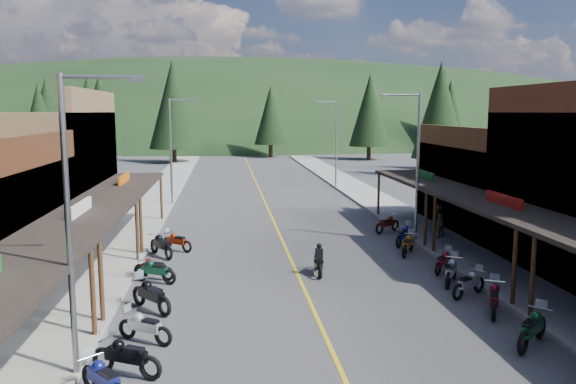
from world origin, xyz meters
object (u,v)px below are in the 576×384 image
object	(u,v)px
bike_west_10	(161,244)
pine_8	(40,122)
bike_west_7	(151,294)
bike_east_6	(494,297)
bike_east_11	(404,234)
pine_11	(440,110)
pine_1	(88,110)
pine_4	(370,110)
pine_7	(47,110)
bike_west_6	(145,325)
bike_east_5	(532,327)
rider_on_bike	(318,261)
pine_3	(271,115)
pine_9	(450,117)
bike_west_8	(155,270)
pine_6	(536,115)
streetlight_0	(74,213)
pine_10	(100,114)
streetlight_1	(173,146)
bike_west_9	(154,267)
bike_west_5	(126,355)
bike_east_7	(469,282)
shop_east_3	(504,187)
bike_east_8	(451,270)
bike_east_12	(387,223)
bike_west_11	(177,240)
bike_west_4	(103,378)
pine_2	(173,104)
streetlight_2	(415,161)
shop_west_3	(29,176)
streetlight_3	(335,140)
pine_5	(444,106)
bike_east_10	(408,243)

from	to	relation	value
bike_west_10	pine_8	bearing A→B (deg)	83.76
bike_west_7	bike_east_6	size ratio (longest dim) A/B	1.06
bike_east_11	pine_11	bearing A→B (deg)	102.42
pine_1	bike_west_10	distance (m)	66.19
pine_4	pine_7	world-z (taller)	same
bike_west_6	bike_east_5	size ratio (longest dim) A/B	0.89
rider_on_bike	pine_3	bearing A→B (deg)	89.94
pine_9	bike_west_8	distance (m)	52.54
pine_3	pine_6	xyz separation A→B (m)	(42.00, -2.00, 0.00)
streetlight_0	bike_west_6	xyz separation A→B (m)	(1.36, 2.11, -3.90)
pine_4	pine_10	distance (m)	37.37
streetlight_1	bike_east_6	xyz separation A→B (m)	(13.20, -24.67, -3.85)
bike_west_9	rider_on_bike	size ratio (longest dim) A/B	0.97
pine_6	bike_west_10	world-z (taller)	pine_6
pine_10	bike_west_6	world-z (taller)	pine_10
bike_west_5	bike_east_7	xyz separation A→B (m)	(11.93, 5.22, -0.04)
pine_4	bike_east_7	size ratio (longest dim) A/B	6.30
bike_west_5	bike_west_7	xyz separation A→B (m)	(0.03, 4.97, 0.04)
shop_east_3	bike_east_5	world-z (taller)	shop_east_3
bike_east_8	bike_west_6	bearing A→B (deg)	-126.66
bike_east_12	bike_west_8	bearing A→B (deg)	-90.75
pine_6	bike_east_8	size ratio (longest dim) A/B	5.26
pine_6	bike_west_11	bearing A→B (deg)	-132.46
bike_west_9	rider_on_bike	bearing A→B (deg)	-65.25
pine_1	pine_10	bearing A→B (deg)	-73.30
bike_west_11	bike_west_6	bearing A→B (deg)	-141.37
bike_west_5	bike_east_11	bearing A→B (deg)	-14.84
pine_10	bike_west_11	size ratio (longest dim) A/B	6.04
bike_west_4	bike_east_8	distance (m)	14.65
pine_2	bike_east_5	bearing A→B (deg)	-75.80
pine_1	bike_west_10	bearing A→B (deg)	-74.35
pine_3	bike_east_7	world-z (taller)	pine_3
streetlight_2	pine_6	bearing A→B (deg)	55.11
shop_west_3	streetlight_3	distance (m)	27.94
streetlight_3	bike_west_11	bearing A→B (deg)	-119.25
pine_3	pine_8	world-z (taller)	pine_3
pine_1	pine_2	bearing A→B (deg)	-40.60
pine_9	bike_east_8	bearing A→B (deg)	-112.02
pine_10	bike_west_5	world-z (taller)	pine_10
pine_5	bike_west_5	bearing A→B (deg)	-117.00
streetlight_1	bike_west_5	distance (m)	28.36
pine_9	bike_west_8	size ratio (longest dim) A/B	5.48
bike_east_10	streetlight_1	bearing A→B (deg)	159.43
pine_7	bike_west_6	world-z (taller)	pine_7
streetlight_3	pine_6	xyz separation A→B (m)	(39.05, 34.00, 2.02)
shop_west_3	bike_west_11	size ratio (longest dim) A/B	5.67
bike_west_7	bike_east_12	bearing A→B (deg)	4.21
shop_east_3	pine_6	world-z (taller)	pine_6
shop_east_3	pine_6	size ratio (longest dim) A/B	0.99
shop_east_3	bike_east_7	distance (m)	14.46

